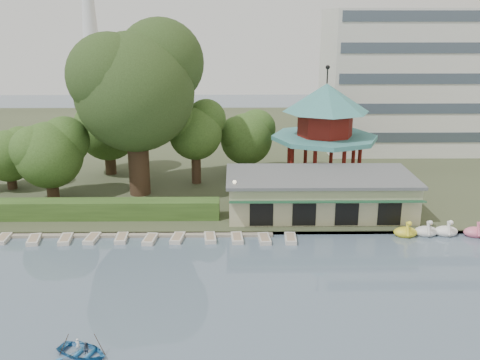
{
  "coord_description": "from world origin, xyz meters",
  "views": [
    {
      "loc": [
        1.44,
        -28.71,
        19.28
      ],
      "look_at": [
        2.0,
        18.0,
        5.0
      ],
      "focal_mm": 40.0,
      "sensor_mm": 36.0,
      "label": 1
    }
  ],
  "objects_px": {
    "boathouse": "(319,193)",
    "big_tree": "(136,83)",
    "pavilion": "(325,124)",
    "rowboat_with_passengers": "(82,348)",
    "dock": "(89,233)"
  },
  "relations": [
    {
      "from": "big_tree",
      "to": "rowboat_with_passengers",
      "type": "bearing_deg",
      "value": -87.65
    },
    {
      "from": "boathouse",
      "to": "big_tree",
      "type": "xyz_separation_m",
      "value": [
        -18.83,
        6.23,
        10.27
      ]
    },
    {
      "from": "boathouse",
      "to": "pavilion",
      "type": "relative_size",
      "value": 1.38
    },
    {
      "from": "big_tree",
      "to": "rowboat_with_passengers",
      "type": "xyz_separation_m",
      "value": [
        1.21,
        -29.4,
        -12.18
      ]
    },
    {
      "from": "big_tree",
      "to": "pavilion",
      "type": "bearing_deg",
      "value": 10.33
    },
    {
      "from": "boathouse",
      "to": "pavilion",
      "type": "bearing_deg",
      "value": 78.72
    },
    {
      "from": "dock",
      "to": "rowboat_with_passengers",
      "type": "xyz_separation_m",
      "value": [
        4.38,
        -18.4,
        0.34
      ]
    },
    {
      "from": "pavilion",
      "to": "big_tree",
      "type": "xyz_separation_m",
      "value": [
        -20.83,
        -3.79,
        5.15
      ]
    },
    {
      "from": "big_tree",
      "to": "dock",
      "type": "bearing_deg",
      "value": -106.08
    },
    {
      "from": "dock",
      "to": "boathouse",
      "type": "distance_m",
      "value": 22.62
    },
    {
      "from": "boathouse",
      "to": "rowboat_with_passengers",
      "type": "distance_m",
      "value": 29.17
    },
    {
      "from": "dock",
      "to": "boathouse",
      "type": "relative_size",
      "value": 1.83
    },
    {
      "from": "boathouse",
      "to": "big_tree",
      "type": "height_order",
      "value": "big_tree"
    },
    {
      "from": "dock",
      "to": "big_tree",
      "type": "distance_m",
      "value": 16.97
    },
    {
      "from": "boathouse",
      "to": "big_tree",
      "type": "distance_m",
      "value": 22.33
    }
  ]
}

